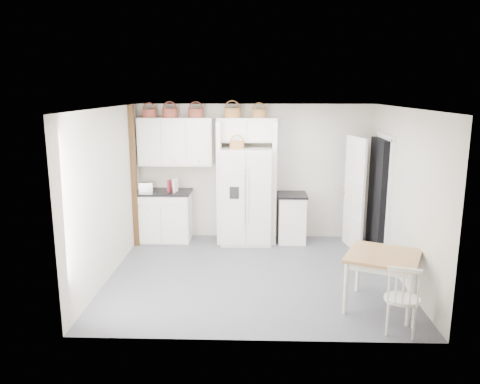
{
  "coord_description": "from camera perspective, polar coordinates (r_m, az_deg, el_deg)",
  "views": [
    {
      "loc": [
        0.0,
        -6.96,
        2.86
      ],
      "look_at": [
        -0.23,
        0.4,
        1.25
      ],
      "focal_mm": 35.0,
      "sensor_mm": 36.0,
      "label": 1
    }
  ],
  "objects": [
    {
      "name": "floor",
      "position": [
        7.52,
        1.71,
        -9.99
      ],
      "size": [
        4.5,
        4.5,
        0.0
      ],
      "primitive_type": "plane",
      "color": "#454654",
      "rests_on": "ground"
    },
    {
      "name": "wall_back",
      "position": [
        9.09,
        1.8,
        2.48
      ],
      "size": [
        4.5,
        0.0,
        4.5
      ],
      "primitive_type": "plane",
      "rotation": [
        1.57,
        0.0,
        0.0
      ],
      "color": "#B5AEA2",
      "rests_on": "floor"
    },
    {
      "name": "door_slab",
      "position": [
        8.68,
        13.75,
        -0.2
      ],
      "size": [
        0.21,
        0.79,
        2.05
      ],
      "primitive_type": "cube",
      "rotation": [
        0.0,
        0.0,
        -1.36
      ],
      "color": "white",
      "rests_on": "floor"
    },
    {
      "name": "trim_post",
      "position": [
        8.74,
        -12.8,
        1.77
      ],
      "size": [
        0.09,
        0.09,
        2.6
      ],
      "primitive_type": "cube",
      "color": "black",
      "rests_on": "floor"
    },
    {
      "name": "base_cab_left",
      "position": [
        9.15,
        -9.2,
        -2.97
      ],
      "size": [
        1.01,
        0.64,
        0.93
      ],
      "primitive_type": "cube",
      "color": "white",
      "rests_on": "floor"
    },
    {
      "name": "ceiling",
      "position": [
        6.96,
        1.85,
        10.22
      ],
      "size": [
        4.5,
        4.5,
        0.0
      ],
      "primitive_type": "plane",
      "color": "white",
      "rests_on": "wall_back"
    },
    {
      "name": "wall_right",
      "position": [
        7.48,
        19.29,
        -0.39
      ],
      "size": [
        0.0,
        4.0,
        4.0
      ],
      "primitive_type": "plane",
      "rotation": [
        1.57,
        0.0,
        -1.57
      ],
      "color": "#B5AEA2",
      "rests_on": "floor"
    },
    {
      "name": "basket_upper_b",
      "position": [
        8.94,
        -8.54,
        9.5
      ],
      "size": [
        0.29,
        0.29,
        0.17
      ],
      "primitive_type": "cylinder",
      "color": "brown",
      "rests_on": "upper_cabinet"
    },
    {
      "name": "counter_left",
      "position": [
        9.04,
        -9.31,
        0.01
      ],
      "size": [
        1.05,
        0.68,
        0.04
      ],
      "primitive_type": "cube",
      "color": "black",
      "rests_on": "base_cab_left"
    },
    {
      "name": "basket_bridge_b",
      "position": [
        8.8,
        2.33,
        9.54
      ],
      "size": [
        0.27,
        0.27,
        0.16
      ],
      "primitive_type": "cylinder",
      "color": "#99652D",
      "rests_on": "bridge_cabinet"
    },
    {
      "name": "fridge_panel_right",
      "position": [
        8.83,
        4.13,
        1.17
      ],
      "size": [
        0.08,
        0.6,
        2.3
      ],
      "primitive_type": "cube",
      "color": "white",
      "rests_on": "floor"
    },
    {
      "name": "refrigerator",
      "position": [
        8.82,
        0.81,
        -0.47
      ],
      "size": [
        0.93,
        0.75,
        1.8
      ],
      "primitive_type": "cube",
      "color": "silver",
      "rests_on": "floor"
    },
    {
      "name": "toaster",
      "position": [
        8.99,
        -11.43,
        0.58
      ],
      "size": [
        0.28,
        0.19,
        0.18
      ],
      "primitive_type": "cube",
      "rotation": [
        0.0,
        0.0,
        0.16
      ],
      "color": "silver",
      "rests_on": "counter_left"
    },
    {
      "name": "doorway_void",
      "position": [
        8.45,
        16.59,
        -0.71
      ],
      "size": [
        0.18,
        0.85,
        2.05
      ],
      "primitive_type": "cube",
      "color": "black",
      "rests_on": "floor"
    },
    {
      "name": "basket_bridge_a",
      "position": [
        8.81,
        -0.96,
        9.62
      ],
      "size": [
        0.31,
        0.31,
        0.18
      ],
      "primitive_type": "cylinder",
      "color": "#99652D",
      "rests_on": "bridge_cabinet"
    },
    {
      "name": "fridge_panel_left",
      "position": [
        8.85,
        -2.49,
        1.21
      ],
      "size": [
        0.08,
        0.6,
        2.3
      ],
      "primitive_type": "cube",
      "color": "white",
      "rests_on": "floor"
    },
    {
      "name": "wall_left",
      "position": [
        7.48,
        -15.73,
        -0.15
      ],
      "size": [
        0.0,
        4.0,
        4.0
      ],
      "primitive_type": "plane",
      "rotation": [
        1.57,
        0.0,
        1.57
      ],
      "color": "#B5AEA2",
      "rests_on": "floor"
    },
    {
      "name": "dining_table",
      "position": [
        6.6,
        16.88,
        -10.33
      ],
      "size": [
        1.18,
        1.18,
        0.75
      ],
      "primitive_type": "cube",
      "rotation": [
        0.0,
        0.0,
        -0.41
      ],
      "color": "brown",
      "rests_on": "floor"
    },
    {
      "name": "windsor_chair",
      "position": [
        6.01,
        19.16,
        -12.21
      ],
      "size": [
        0.51,
        0.49,
        0.86
      ],
      "primitive_type": "cube",
      "rotation": [
        0.0,
        0.0,
        -0.3
      ],
      "color": "white",
      "rests_on": "floor"
    },
    {
      "name": "bridge_cabinet",
      "position": [
        8.82,
        0.85,
        7.58
      ],
      "size": [
        1.12,
        0.34,
        0.45
      ],
      "primitive_type": "cube",
      "color": "white",
      "rests_on": "wall_back"
    },
    {
      "name": "basket_fridge_a",
      "position": [
        8.56,
        -0.38,
        5.75
      ],
      "size": [
        0.26,
        0.26,
        0.14
      ],
      "primitive_type": "cylinder",
      "color": "#99652D",
      "rests_on": "refrigerator"
    },
    {
      "name": "basket_upper_c",
      "position": [
        8.87,
        -5.39,
        9.56
      ],
      "size": [
        0.29,
        0.29,
        0.17
      ],
      "primitive_type": "cylinder",
      "color": "brown",
      "rests_on": "upper_cabinet"
    },
    {
      "name": "base_cab_right",
      "position": [
        9.02,
        6.3,
        -3.24
      ],
      "size": [
        0.51,
        0.61,
        0.89
      ],
      "primitive_type": "cube",
      "color": "white",
      "rests_on": "floor"
    },
    {
      "name": "cookbook_red",
      "position": [
        8.91,
        -8.62,
        0.75
      ],
      "size": [
        0.06,
        0.16,
        0.23
      ],
      "primitive_type": "cube",
      "rotation": [
        0.0,
        0.0,
        -0.21
      ],
      "color": "maroon",
      "rests_on": "counter_left"
    },
    {
      "name": "cookbook_cream",
      "position": [
        8.88,
        -7.88,
        0.81
      ],
      "size": [
        0.08,
        0.17,
        0.25
      ],
      "primitive_type": "cube",
      "rotation": [
        0.0,
        0.0,
        -0.25
      ],
      "color": "silver",
      "rests_on": "counter_left"
    },
    {
      "name": "upper_cabinet",
      "position": [
        8.97,
        -7.86,
        6.1
      ],
      "size": [
        1.4,
        0.34,
        0.9
      ],
      "primitive_type": "cube",
      "color": "white",
      "rests_on": "wall_back"
    },
    {
      "name": "basket_upper_a",
      "position": [
        9.02,
        -11.0,
        9.39
      ],
      "size": [
        0.27,
        0.27,
        0.15
      ],
      "primitive_type": "cylinder",
      "color": "brown",
      "rests_on": "upper_cabinet"
    },
    {
      "name": "counter_right",
      "position": [
        8.9,
        6.37,
        -0.35
      ],
      "size": [
        0.55,
        0.65,
        0.04
      ],
      "primitive_type": "cube",
      "color": "black",
      "rests_on": "base_cab_right"
    }
  ]
}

